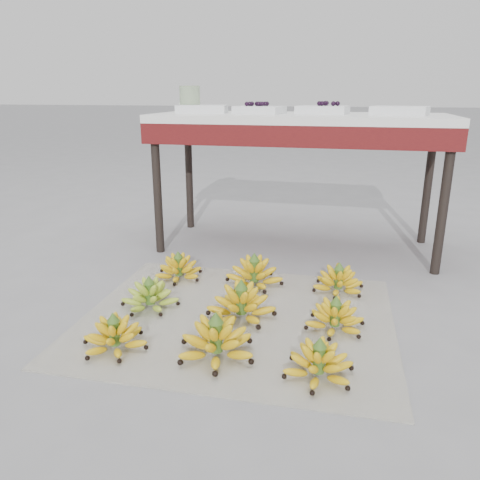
% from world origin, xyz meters
% --- Properties ---
extents(ground, '(60.00, 60.00, 0.00)m').
position_xyz_m(ground, '(0.00, 0.00, 0.00)').
color(ground, gray).
rests_on(ground, ground).
extents(newspaper_mat, '(1.27, 1.07, 0.01)m').
position_xyz_m(newspaper_mat, '(-0.02, -0.07, 0.00)').
color(newspaper_mat, white).
rests_on(newspaper_mat, ground).
extents(bunch_front_left, '(0.29, 0.29, 0.14)m').
position_xyz_m(bunch_front_left, '(-0.39, -0.41, 0.06)').
color(bunch_front_left, yellow).
rests_on(bunch_front_left, newspaper_mat).
extents(bunch_front_center, '(0.37, 0.37, 0.17)m').
position_xyz_m(bunch_front_center, '(-0.02, -0.37, 0.06)').
color(bunch_front_center, yellow).
rests_on(bunch_front_center, newspaper_mat).
extents(bunch_front_right, '(0.25, 0.25, 0.14)m').
position_xyz_m(bunch_front_right, '(0.34, -0.41, 0.05)').
color(bunch_front_right, yellow).
rests_on(bunch_front_right, newspaper_mat).
extents(bunch_mid_left, '(0.27, 0.27, 0.15)m').
position_xyz_m(bunch_mid_left, '(-0.40, -0.06, 0.06)').
color(bunch_mid_left, '#8DBF2A').
rests_on(bunch_mid_left, newspaper_mat).
extents(bunch_mid_center, '(0.33, 0.33, 0.17)m').
position_xyz_m(bunch_mid_center, '(-0.00, -0.06, 0.06)').
color(bunch_mid_center, yellow).
rests_on(bunch_mid_center, newspaper_mat).
extents(bunch_mid_right, '(0.30, 0.30, 0.14)m').
position_xyz_m(bunch_mid_right, '(0.37, -0.08, 0.05)').
color(bunch_mid_right, yellow).
rests_on(bunch_mid_right, newspaper_mat).
extents(bunch_back_left, '(0.29, 0.29, 0.14)m').
position_xyz_m(bunch_back_left, '(-0.40, 0.28, 0.05)').
color(bunch_back_left, yellow).
rests_on(bunch_back_left, newspaper_mat).
extents(bunch_back_center, '(0.29, 0.29, 0.16)m').
position_xyz_m(bunch_back_center, '(-0.02, 0.28, 0.06)').
color(bunch_back_center, yellow).
rests_on(bunch_back_center, newspaper_mat).
extents(bunch_back_right, '(0.30, 0.30, 0.15)m').
position_xyz_m(bunch_back_right, '(0.37, 0.30, 0.06)').
color(bunch_back_right, yellow).
rests_on(bunch_back_right, newspaper_mat).
extents(vendor_table, '(1.62, 0.65, 0.78)m').
position_xyz_m(vendor_table, '(0.10, 0.93, 0.69)').
color(vendor_table, black).
rests_on(vendor_table, ground).
extents(tray_far_left, '(0.30, 0.24, 0.04)m').
position_xyz_m(tray_far_left, '(-0.46, 0.90, 0.80)').
color(tray_far_left, silver).
rests_on(tray_far_left, vendor_table).
extents(tray_left, '(0.29, 0.23, 0.07)m').
position_xyz_m(tray_left, '(-0.12, 0.89, 0.80)').
color(tray_left, silver).
rests_on(tray_left, vendor_table).
extents(tray_right, '(0.30, 0.23, 0.07)m').
position_xyz_m(tray_right, '(0.22, 0.95, 0.80)').
color(tray_right, silver).
rests_on(tray_right, vendor_table).
extents(tray_far_right, '(0.32, 0.26, 0.04)m').
position_xyz_m(tray_far_right, '(0.62, 0.91, 0.80)').
color(tray_far_right, silver).
rests_on(tray_far_right, vendor_table).
extents(glass_jar, '(0.14, 0.14, 0.15)m').
position_xyz_m(glass_jar, '(-0.55, 0.96, 0.85)').
color(glass_jar, beige).
rests_on(glass_jar, vendor_table).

